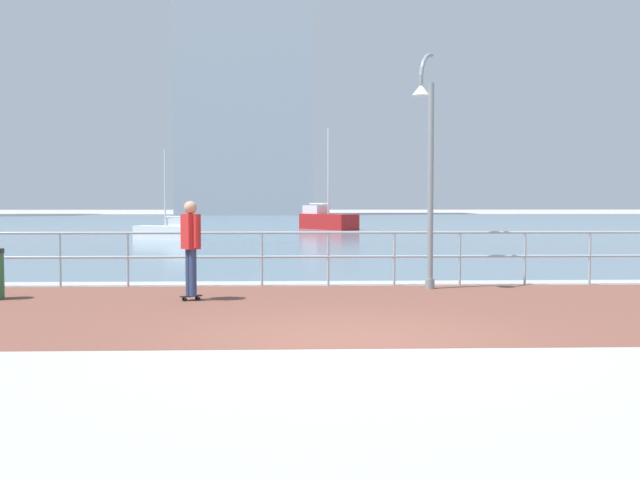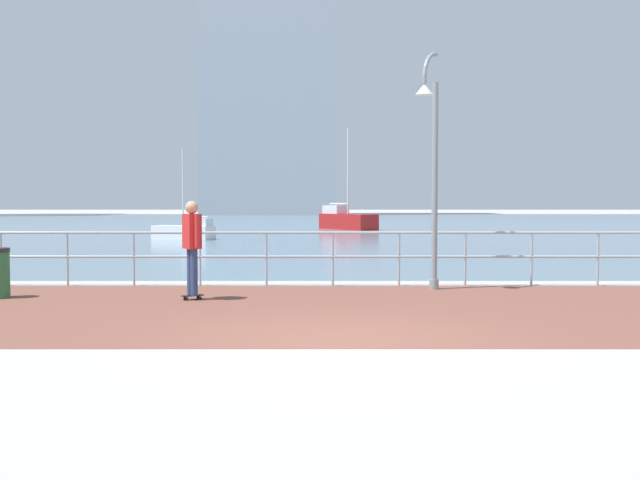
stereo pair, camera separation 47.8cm
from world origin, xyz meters
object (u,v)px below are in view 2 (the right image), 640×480
at_px(skateboarder, 192,240).
at_px(sailboat_red, 346,220).
at_px(sailboat_gray, 185,231).
at_px(lamppost, 431,159).

bearing_deg(skateboarder, sailboat_red, 83.39).
bearing_deg(sailboat_red, skateboarder, -96.61).
distance_m(sailboat_gray, sailboat_red, 15.13).
xyz_separation_m(lamppost, sailboat_gray, (-8.54, 20.15, -2.23)).
bearing_deg(lamppost, skateboarder, -161.54).
height_order(sailboat_gray, sailboat_red, sailboat_red).
relative_size(sailboat_gray, sailboat_red, 0.66).
xyz_separation_m(sailboat_gray, sailboat_red, (8.00, 12.84, 0.21)).
height_order(lamppost, skateboarder, lamppost).
relative_size(skateboarder, sailboat_red, 0.28).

